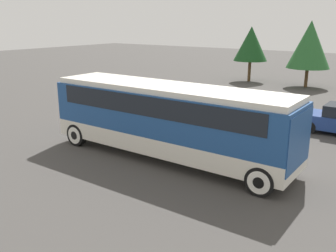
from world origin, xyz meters
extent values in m
plane|color=#423F3D|center=(0.00, 0.00, 0.00)|extent=(120.00, 120.00, 0.00)
cube|color=silver|center=(0.00, 0.00, 0.79)|extent=(10.65, 2.49, 0.73)
cube|color=navy|center=(0.00, 0.00, 2.00)|extent=(10.65, 2.49, 1.70)
cube|color=black|center=(0.00, 0.00, 2.42)|extent=(9.37, 2.53, 0.76)
cube|color=silver|center=(0.00, 0.00, 2.96)|extent=(10.44, 2.30, 0.22)
cube|color=navy|center=(5.18, 0.00, 1.76)|extent=(0.36, 2.39, 1.94)
cylinder|color=black|center=(4.52, -1.14, 0.51)|extent=(1.01, 0.28, 1.01)
cylinder|color=silver|center=(4.52, -1.14, 0.51)|extent=(0.79, 0.30, 0.79)
cylinder|color=black|center=(4.52, -1.14, 0.51)|extent=(0.38, 0.32, 0.38)
cylinder|color=black|center=(4.52, 1.14, 0.51)|extent=(1.01, 0.28, 1.01)
cylinder|color=silver|center=(4.52, 1.14, 0.51)|extent=(0.79, 0.30, 0.79)
cylinder|color=black|center=(4.52, 1.14, 0.51)|extent=(0.38, 0.32, 0.38)
cylinder|color=black|center=(-4.36, -1.14, 0.51)|extent=(1.01, 0.28, 1.01)
cylinder|color=silver|center=(-4.36, -1.14, 0.51)|extent=(0.79, 0.30, 0.79)
cylinder|color=black|center=(-4.36, -1.14, 0.51)|extent=(0.38, 0.32, 0.38)
cylinder|color=black|center=(-4.36, 1.14, 0.51)|extent=(1.01, 0.28, 1.01)
cylinder|color=silver|center=(-4.36, 1.14, 0.51)|extent=(0.79, 0.30, 0.79)
cylinder|color=black|center=(-4.36, 1.14, 0.51)|extent=(0.38, 0.32, 0.38)
cube|color=#2D5638|center=(-3.71, 7.00, 0.52)|extent=(4.08, 1.78, 0.58)
cube|color=black|center=(-3.88, 7.00, 1.05)|extent=(2.12, 1.60, 0.46)
cylinder|color=black|center=(-2.11, 6.20, 0.31)|extent=(0.62, 0.22, 0.62)
cylinder|color=black|center=(-2.11, 6.20, 0.31)|extent=(0.24, 0.26, 0.24)
cylinder|color=black|center=(-2.11, 7.79, 0.31)|extent=(0.62, 0.22, 0.62)
cylinder|color=black|center=(-2.11, 7.79, 0.31)|extent=(0.24, 0.26, 0.24)
cylinder|color=black|center=(-5.32, 6.20, 0.31)|extent=(0.62, 0.22, 0.62)
cylinder|color=black|center=(-5.32, 6.20, 0.31)|extent=(0.24, 0.26, 0.24)
cylinder|color=black|center=(-5.32, 7.79, 0.31)|extent=(0.62, 0.22, 0.62)
cylinder|color=black|center=(-5.32, 7.79, 0.31)|extent=(0.24, 0.26, 0.24)
cylinder|color=black|center=(3.81, 7.15, 0.31)|extent=(0.62, 0.22, 0.62)
cylinder|color=black|center=(3.81, 7.15, 0.31)|extent=(0.24, 0.26, 0.24)
cylinder|color=black|center=(3.81, 8.76, 0.31)|extent=(0.62, 0.22, 0.62)
cylinder|color=black|center=(3.81, 8.76, 0.31)|extent=(0.24, 0.26, 0.24)
cylinder|color=brown|center=(-0.42, 21.07, 0.83)|extent=(0.28, 0.28, 1.65)
cone|color=#28602D|center=(-0.42, 21.07, 3.63)|extent=(3.58, 3.58, 3.95)
cylinder|color=brown|center=(-5.79, 21.30, 0.97)|extent=(0.28, 0.28, 1.93)
cone|color=#19471E|center=(-5.79, 21.30, 3.50)|extent=(3.10, 3.10, 3.13)
camera|label=1|loc=(8.62, -12.03, 5.56)|focal=40.00mm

